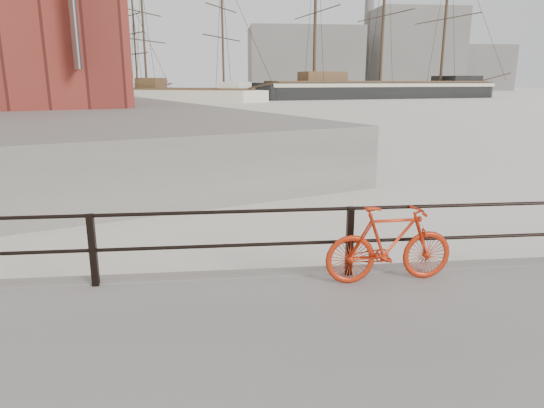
# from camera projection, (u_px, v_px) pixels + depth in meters

# --- Properties ---
(bicycle) EXTENTS (1.80, 0.36, 1.08)m
(bicycle) POSITION_uv_depth(u_px,v_px,m) (390.00, 244.00, 6.59)
(bicycle) COLOR red
(bicycle) RESTS_ON promenade
(barque_black) EXTENTS (58.54, 29.96, 31.92)m
(barque_black) POSITION_uv_depth(u_px,v_px,m) (379.00, 98.00, 86.27)
(barque_black) COLOR black
(barque_black) RESTS_ON ground
(schooner_mid) EXTENTS (31.94, 23.96, 21.14)m
(schooner_mid) POSITION_uv_depth(u_px,v_px,m) (185.00, 101.00, 74.94)
(schooner_mid) COLOR silver
(schooner_mid) RESTS_ON ground
(schooner_left) EXTENTS (23.99, 19.82, 16.93)m
(schooner_left) POSITION_uv_depth(u_px,v_px,m) (109.00, 100.00, 79.12)
(schooner_left) COLOR silver
(schooner_left) RESTS_ON ground
(industrial_west) EXTENTS (32.00, 18.00, 18.00)m
(industrial_west) POSITION_uv_depth(u_px,v_px,m) (304.00, 60.00, 142.27)
(industrial_west) COLOR gray
(industrial_west) RESTS_ON ground
(industrial_mid) EXTENTS (26.00, 20.00, 24.00)m
(industrial_mid) POSITION_uv_depth(u_px,v_px,m) (413.00, 51.00, 149.98)
(industrial_mid) COLOR gray
(industrial_mid) RESTS_ON ground
(industrial_east) EXTENTS (20.00, 16.00, 14.00)m
(industrial_east) POSITION_uv_depth(u_px,v_px,m) (473.00, 68.00, 158.43)
(industrial_east) COLOR gray
(industrial_east) RESTS_ON ground
(smokestack) EXTENTS (2.80, 2.80, 44.00)m
(smokestack) POSITION_uv_depth(u_px,v_px,m) (369.00, 18.00, 150.98)
(smokestack) COLOR gray
(smokestack) RESTS_ON ground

